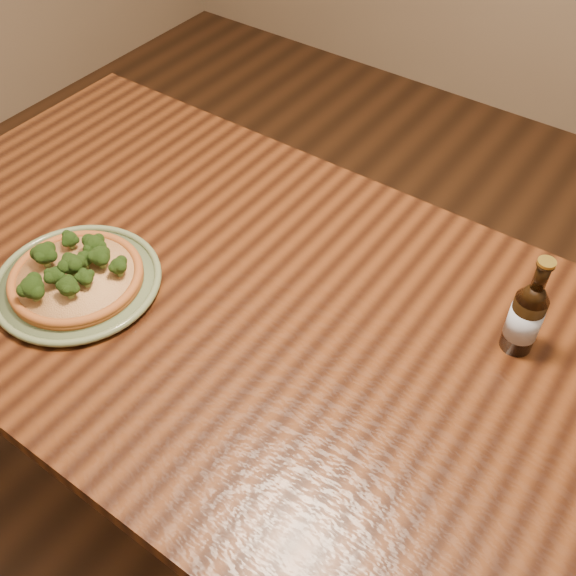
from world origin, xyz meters
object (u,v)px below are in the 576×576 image
Objects in this scene: plate at (78,282)px; pizza at (75,275)px; table at (242,326)px; beer_bottle at (526,317)px.

pizza is at bearing -148.64° from plate.
pizza is (-0.00, -0.00, 0.02)m from plate.
table is at bearing 31.58° from plate.
plate is 1.26× the size of pizza.
table is 0.33m from pizza.
pizza reaches higher than table.
beer_bottle reaches higher than pizza.
table is 6.33× the size of pizza.
plate is 0.82m from beer_bottle.
beer_bottle is (0.47, 0.18, 0.17)m from table.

